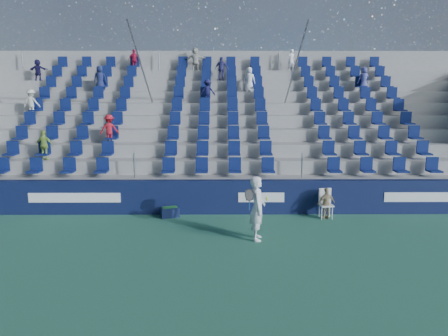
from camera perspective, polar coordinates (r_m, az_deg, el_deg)
The scene contains 7 objects.
ground at distance 12.55m, azimuth -0.84°, elevation -10.02°, with size 70.00×70.00×0.00m, color #2D6B51.
sponsor_wall at distance 15.37m, azimuth -0.75°, elevation -3.80°, with size 24.00×0.32×1.20m.
grandstand at distance 20.12m, azimuth -0.71°, elevation 4.06°, with size 24.00×8.17×6.63m.
tennis_player at distance 12.73m, azimuth 4.37°, elevation -5.26°, with size 0.69×0.72×1.89m.
line_judge_chair at distance 15.32m, azimuth 13.11°, elevation -4.24°, with size 0.49×0.50×1.00m.
line_judge at distance 15.19m, azimuth 13.23°, elevation -4.52°, with size 0.63×0.26×1.07m, color tan.
ball_bin at distance 15.20m, azimuth -7.09°, elevation -5.66°, with size 0.70×0.57×0.35m.
Camera 1 is at (0.10, -11.75, 4.41)m, focal length 35.00 mm.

